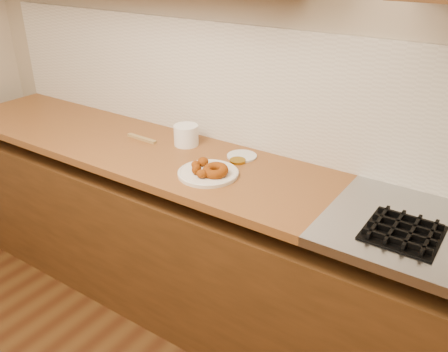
{
  "coord_description": "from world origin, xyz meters",
  "views": [
    {
      "loc": [
        1.07,
        0.06,
        1.84
      ],
      "look_at": [
        0.04,
        1.58,
        0.93
      ],
      "focal_mm": 38.0,
      "sensor_mm": 36.0,
      "label": 1
    }
  ],
  "objects": [
    {
      "name": "wooden_utensil",
      "position": [
        -0.6,
        1.75,
        0.91
      ],
      "size": [
        0.19,
        0.03,
        0.02
      ],
      "primitive_type": "cube",
      "rotation": [
        0.0,
        0.0,
        -0.04
      ],
      "color": "#9E8049",
      "rests_on": "butcher_block"
    },
    {
      "name": "brass_jar_lid",
      "position": [
        -0.02,
        1.79,
        0.91
      ],
      "size": [
        0.1,
        0.1,
        0.01
      ],
      "primitive_type": "cylinder",
      "rotation": [
        0.0,
        0.0,
        -0.37
      ],
      "color": "#A07A19",
      "rests_on": "butcher_block"
    },
    {
      "name": "ring_donut",
      "position": [
        -0.02,
        1.6,
        0.94
      ],
      "size": [
        0.12,
        0.12,
        0.05
      ],
      "primitive_type": "torus",
      "rotation": [
        0.1,
        0.0,
        0.01
      ],
      "color": "#803203",
      "rests_on": "donut_plate"
    },
    {
      "name": "tub_lid",
      "position": [
        -0.04,
        1.86,
        0.9
      ],
      "size": [
        0.16,
        0.16,
        0.01
      ],
      "primitive_type": "cylinder",
      "rotation": [
        0.0,
        0.0,
        0.08
      ],
      "color": "silver",
      "rests_on": "butcher_block"
    },
    {
      "name": "backsplash",
      "position": [
        0.0,
        1.99,
        1.2
      ],
      "size": [
        3.6,
        0.02,
        0.6
      ],
      "primitive_type": "cube",
      "color": "silver",
      "rests_on": "wall_back"
    },
    {
      "name": "wall_back",
      "position": [
        0.0,
        2.0,
        1.35
      ],
      "size": [
        4.0,
        0.02,
        2.7
      ],
      "primitive_type": "cube",
      "color": "#B4A58B",
      "rests_on": "ground"
    },
    {
      "name": "base_cabinet",
      "position": [
        0.0,
        1.69,
        0.39
      ],
      "size": [
        3.6,
        0.6,
        0.77
      ],
      "primitive_type": "cube",
      "color": "#542F14",
      "rests_on": "floor"
    },
    {
      "name": "butcher_block",
      "position": [
        -0.65,
        1.69,
        0.88
      ],
      "size": [
        2.3,
        0.62,
        0.04
      ],
      "primitive_type": "cube",
      "color": "brown",
      "rests_on": "base_cabinet"
    },
    {
      "name": "plastic_tub",
      "position": [
        -0.36,
        1.83,
        0.95
      ],
      "size": [
        0.16,
        0.16,
        0.1
      ],
      "primitive_type": "cylinder",
      "rotation": [
        0.0,
        0.0,
        0.4
      ],
      "color": "white",
      "rests_on": "butcher_block"
    },
    {
      "name": "fried_dough_chunks",
      "position": [
        -0.1,
        1.59,
        0.94
      ],
      "size": [
        0.14,
        0.17,
        0.05
      ],
      "color": "#803203",
      "rests_on": "donut_plate"
    },
    {
      "name": "donut_plate",
      "position": [
        -0.06,
        1.6,
        0.91
      ],
      "size": [
        0.27,
        0.27,
        0.02
      ],
      "primitive_type": "cylinder",
      "color": "silver",
      "rests_on": "butcher_block"
    }
  ]
}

